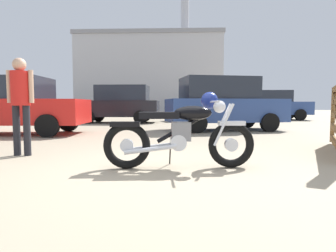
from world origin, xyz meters
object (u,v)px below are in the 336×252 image
bystander (20,96)px  silver_sedan_mid (212,104)px  white_estate_far (120,104)px  red_hatchback_near (223,103)px  pale_sedan_back (13,106)px  blue_hatchback_right (271,105)px  vintage_motorcycle (183,132)px

bystander → silver_sedan_mid: silver_sedan_mid is taller
white_estate_far → red_hatchback_near: bearing=138.6°
silver_sedan_mid → bystander: bearing=52.2°
silver_sedan_mid → red_hatchback_near: (-0.79, -5.80, 0.00)m
bystander → pale_sedan_back: bearing=32.3°
blue_hatchback_right → red_hatchback_near: 7.93m
bystander → blue_hatchback_right: bearing=-33.7°
silver_sedan_mid → red_hatchback_near: size_ratio=1.01×
vintage_motorcycle → bystander: bystander is taller
bystander → pale_sedan_back: pale_sedan_back is taller
silver_sedan_mid → blue_hatchback_right: bearing=-178.2°
white_estate_far → blue_hatchback_right: white_estate_far is taller
silver_sedan_mid → blue_hatchback_right: 3.70m
pale_sedan_back → blue_hatchback_right: same height
bystander → pale_sedan_back: 4.14m
vintage_motorcycle → pale_sedan_back: size_ratio=0.49×
pale_sedan_back → silver_sedan_mid: 9.96m
vintage_motorcycle → blue_hatchback_right: bearing=62.7°
red_hatchback_near → silver_sedan_mid: bearing=75.0°
bystander → white_estate_far: white_estate_far is taller
pale_sedan_back → silver_sedan_mid: (7.28, 6.79, 0.08)m
vintage_motorcycle → pale_sedan_back: (-4.57, 4.75, 0.34)m
red_hatchback_near → vintage_motorcycle: bearing=-115.8°
bystander → red_hatchback_near: 6.54m
bystander → blue_hatchback_right: size_ratio=0.38×
vintage_motorcycle → red_hatchback_near: (1.92, 5.74, 0.43)m
red_hatchback_near → bystander: bearing=-141.8°
pale_sedan_back → vintage_motorcycle: bearing=-44.3°
vintage_motorcycle → blue_hatchback_right: (6.32, 12.34, 0.34)m
silver_sedan_mid → white_estate_far: size_ratio=1.02×
pale_sedan_back → silver_sedan_mid: bearing=44.8°
silver_sedan_mid → red_hatchback_near: 5.86m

